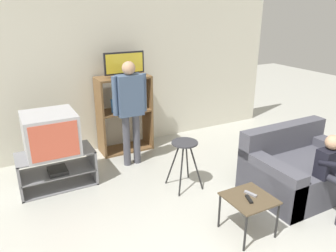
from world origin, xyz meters
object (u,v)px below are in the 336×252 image
object	(u,v)px
tv_stand	(57,170)
folding_stool	(185,151)
media_shelf	(124,114)
person_seated_child	(335,169)
person_standing_adult	(130,104)
remote_control_white	(251,194)
couch	(300,170)
snack_table	(249,202)
remote_control_black	(249,199)
television_main	(50,133)
television_flat	(124,65)

from	to	relation	value
tv_stand	folding_stool	bearing A→B (deg)	-28.50
media_shelf	person_seated_child	distance (m)	3.22
person_standing_adult	remote_control_white	bearing A→B (deg)	-76.11
media_shelf	couch	distance (m)	2.83
person_standing_adult	folding_stool	bearing A→B (deg)	-69.67
person_seated_child	remote_control_white	bearing A→B (deg)	168.00
tv_stand	person_seated_child	bearing A→B (deg)	-38.60
tv_stand	couch	bearing A→B (deg)	-29.59
couch	person_standing_adult	size ratio (longest dim) A/B	0.88
media_shelf	person_seated_child	size ratio (longest dim) A/B	1.31
couch	person_seated_child	world-z (taller)	person_seated_child
snack_table	remote_control_black	xyz separation A→B (m)	(-0.04, -0.03, 0.06)
television_main	media_shelf	size ratio (longest dim) A/B	0.52
media_shelf	snack_table	size ratio (longest dim) A/B	2.66
television_main	media_shelf	world-z (taller)	media_shelf
television_flat	snack_table	size ratio (longest dim) A/B	1.38
television_main	couch	bearing A→B (deg)	-29.73
tv_stand	remote_control_white	world-z (taller)	tv_stand
couch	folding_stool	bearing A→B (deg)	149.19
remote_control_black	tv_stand	bearing A→B (deg)	148.25
television_main	person_seated_child	world-z (taller)	television_main
television_main	folding_stool	world-z (taller)	television_main
television_main	television_flat	distance (m)	1.62
snack_table	remote_control_black	distance (m)	0.08
television_flat	remote_control_white	bearing A→B (deg)	-81.74
media_shelf	snack_table	world-z (taller)	media_shelf
media_shelf	couch	bearing A→B (deg)	-55.79
television_main	remote_control_white	size ratio (longest dim) A/B	4.57
remote_control_black	remote_control_white	size ratio (longest dim) A/B	1.00
television_main	couch	world-z (taller)	television_main
remote_control_white	folding_stool	bearing A→B (deg)	82.08
remote_control_black	remote_control_white	bearing A→B (deg)	60.62
remote_control_white	person_standing_adult	size ratio (longest dim) A/B	0.09
media_shelf	person_standing_adult	distance (m)	0.65
snack_table	person_standing_adult	distance (m)	2.26
folding_stool	remote_control_black	distance (m)	1.20
person_seated_child	person_standing_adult	bearing A→B (deg)	123.89
remote_control_white	snack_table	bearing A→B (deg)	-157.73
snack_table	person_standing_adult	size ratio (longest dim) A/B	0.30
media_shelf	person_standing_adult	bearing A→B (deg)	-100.96
folding_stool	snack_table	distance (m)	1.17
folding_stool	tv_stand	bearing A→B (deg)	151.50
media_shelf	remote_control_black	size ratio (longest dim) A/B	8.84
remote_control_black	remote_control_white	distance (m)	0.11
media_shelf	remote_control_black	world-z (taller)	media_shelf
person_standing_adult	remote_control_black	bearing A→B (deg)	-78.65
media_shelf	person_seated_child	world-z (taller)	media_shelf
remote_control_black	couch	xyz separation A→B (m)	(1.25, 0.40, -0.16)
person_standing_adult	media_shelf	bearing A→B (deg)	79.04
couch	person_standing_adult	xyz separation A→B (m)	(-1.68, 1.77, 0.68)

